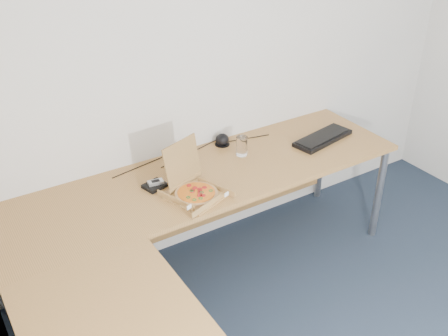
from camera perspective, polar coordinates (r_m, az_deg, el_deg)
desk at (r=2.69m, az=-3.32°, el=-7.14°), size 2.50×2.20×0.73m
pizza_box at (r=2.91m, az=-3.19°, el=-2.45°), size 0.27×0.31×0.27m
drinking_glass at (r=3.30m, az=1.94°, el=2.41°), size 0.07×0.07×0.13m
keyboard at (r=3.56m, az=10.65°, el=3.20°), size 0.46×0.24×0.03m
wallet at (r=3.01m, az=-7.53°, el=-1.90°), size 0.14×0.13×0.02m
phone at (r=3.01m, az=-7.43°, el=-1.54°), size 0.09×0.06×0.02m
dome_speaker at (r=3.43m, az=-0.19°, el=3.18°), size 0.10×0.10×0.08m
cable_bundle at (r=3.34m, az=-3.71°, el=1.62°), size 0.54×0.11×0.01m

